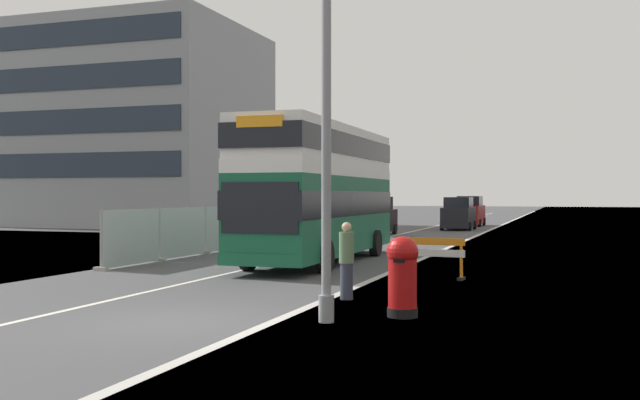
{
  "coord_description": "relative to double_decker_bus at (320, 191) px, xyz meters",
  "views": [
    {
      "loc": [
        6.83,
        -12.03,
        2.35
      ],
      "look_at": [
        0.03,
        7.79,
        2.2
      ],
      "focal_mm": 41.57,
      "sensor_mm": 36.0,
      "label": 1
    }
  ],
  "objects": [
    {
      "name": "construction_site_fence",
      "position": [
        -5.43,
        3.5,
        -1.58
      ],
      "size": [
        0.44,
        17.2,
        1.92
      ],
      "color": "#A8AAAD",
      "rests_on": "ground"
    },
    {
      "name": "double_decker_bus",
      "position": [
        0.0,
        0.0,
        0.0
      ],
      "size": [
        2.94,
        11.14,
        4.68
      ],
      "color": "#145638",
      "rests_on": "ground"
    },
    {
      "name": "roadworks_barrier",
      "position": [
        4.6,
        -3.79,
        -1.76
      ],
      "size": [
        1.86,
        0.62,
        1.14
      ],
      "color": "orange",
      "rests_on": "ground"
    },
    {
      "name": "car_oncoming_near",
      "position": [
        -2.61,
        17.55,
        -1.45
      ],
      "size": [
        1.92,
        4.12,
        2.24
      ],
      "color": "black",
      "rests_on": "ground"
    },
    {
      "name": "backdrop_office_block",
      "position": [
        -25.46,
        25.98,
        5.11
      ],
      "size": [
        20.07,
        14.82,
        15.19
      ],
      "color": "gray",
      "rests_on": "ground"
    },
    {
      "name": "pedestrian_at_kerb",
      "position": [
        3.53,
        -8.49,
        -1.62
      ],
      "size": [
        0.34,
        0.34,
        1.73
      ],
      "color": "#2D3342",
      "rests_on": "ground"
    },
    {
      "name": "ground",
      "position": [
        2.03,
        -12.22,
        -2.54
      ],
      "size": [
        140.0,
        280.0,
        0.1
      ],
      "color": "#424244"
    },
    {
      "name": "bare_tree_far_verge_near",
      "position": [
        -12.04,
        31.99,
        0.01
      ],
      "size": [
        2.6,
        3.0,
        4.89
      ],
      "color": "#4C3D2D",
      "rests_on": "ground"
    },
    {
      "name": "lamppost_foreground",
      "position": [
        4.04,
        -11.45,
        2.02
      ],
      "size": [
        0.29,
        0.7,
        9.51
      ],
      "color": "gray",
      "rests_on": "ground"
    },
    {
      "name": "red_pillar_postbox",
      "position": [
        5.24,
        -10.41,
        -1.64
      ],
      "size": [
        0.61,
        0.61,
        1.55
      ],
      "color": "black",
      "rests_on": "ground"
    },
    {
      "name": "car_receding_mid",
      "position": [
        1.07,
        25.45,
        -1.46
      ],
      "size": [
        2.01,
        4.02,
        2.19
      ],
      "color": "black",
      "rests_on": "ground"
    },
    {
      "name": "car_receding_far",
      "position": [
        0.99,
        31.91,
        -1.44
      ],
      "size": [
        1.96,
        4.5,
        2.25
      ],
      "color": "maroon",
      "rests_on": "ground"
    }
  ]
}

